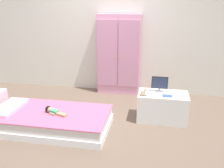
{
  "coord_description": "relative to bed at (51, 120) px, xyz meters",
  "views": [
    {
      "loc": [
        0.92,
        -3.41,
        1.88
      ],
      "look_at": [
        0.24,
        0.32,
        0.57
      ],
      "focal_mm": 39.06,
      "sensor_mm": 36.0,
      "label": 1
    }
  ],
  "objects": [
    {
      "name": "wardrobe",
      "position": [
        0.77,
        1.7,
        0.68
      ],
      "size": [
        0.87,
        0.26,
        1.62
      ],
      "color": "#E599BC",
      "rests_on": "ground_plane"
    },
    {
      "name": "back_wall",
      "position": [
        0.6,
        1.86,
        1.22
      ],
      "size": [
        6.4,
        0.05,
        2.7
      ],
      "primitive_type": "cube",
      "color": "silver",
      "rests_on": "ground_plane"
    },
    {
      "name": "ground_plane",
      "position": [
        0.6,
        0.29,
        -0.14
      ],
      "size": [
        10.0,
        10.0,
        0.02
      ],
      "primitive_type": "cube",
      "color": "brown"
    },
    {
      "name": "tv_monitor",
      "position": [
        1.61,
        0.67,
        0.47
      ],
      "size": [
        0.26,
        0.1,
        0.26
      ],
      "color": "#99999E",
      "rests_on": "tv_stand"
    },
    {
      "name": "tv_stand",
      "position": [
        1.67,
        0.59,
        0.1
      ],
      "size": [
        0.79,
        0.45,
        0.46
      ],
      "primitive_type": "cube",
      "color": "silver",
      "rests_on": "ground_plane"
    },
    {
      "name": "doll",
      "position": [
        0.03,
        -0.02,
        0.17
      ],
      "size": [
        0.38,
        0.2,
        0.1
      ],
      "color": "#4CA375",
      "rests_on": "bed"
    },
    {
      "name": "bed",
      "position": [
        0.0,
        0.0,
        0.0
      ],
      "size": [
        1.78,
        0.92,
        0.27
      ],
      "color": "white",
      "rests_on": "ground_plane"
    },
    {
      "name": "pillow",
      "position": [
        -0.69,
        0.0,
        0.16
      ],
      "size": [
        0.32,
        0.66,
        0.05
      ],
      "primitive_type": "cube",
      "color": "silver",
      "rests_on": "bed"
    },
    {
      "name": "book_blue",
      "position": [
        1.73,
        0.49,
        0.34
      ],
      "size": [
        0.14,
        0.09,
        0.01
      ],
      "primitive_type": "cube",
      "color": "blue",
      "rests_on": "tv_stand"
    },
    {
      "name": "rocking_horse_toy",
      "position": [
        1.37,
        0.44,
        0.39
      ],
      "size": [
        0.11,
        0.04,
        0.13
      ],
      "color": "#8E6642",
      "rests_on": "tv_stand"
    }
  ]
}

